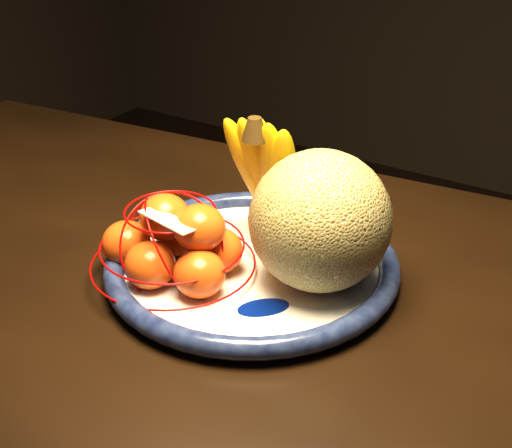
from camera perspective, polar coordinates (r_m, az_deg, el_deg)
The scene contains 6 objects.
dining_table at distance 0.92m, azimuth -4.10°, elevation -10.59°, with size 1.61×1.06×0.77m.
fruit_bowl at distance 0.92m, azimuth -0.34°, elevation -3.28°, with size 0.38×0.38×0.03m.
cantaloupe at distance 0.84m, azimuth 5.15°, elevation 0.26°, with size 0.17×0.17×0.17m, color olive.
banana_bunch at distance 0.94m, azimuth 0.98°, elevation 4.39°, with size 0.13×0.12×0.20m.
mandarin_bag at distance 0.89m, azimuth -6.44°, elevation -1.68°, with size 0.25×0.25×0.13m.
price_tag at distance 0.84m, azimuth -7.04°, elevation 0.30°, with size 0.07×0.03×0.00m, color white.
Camera 1 is at (0.46, -0.47, 1.27)m, focal length 50.00 mm.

